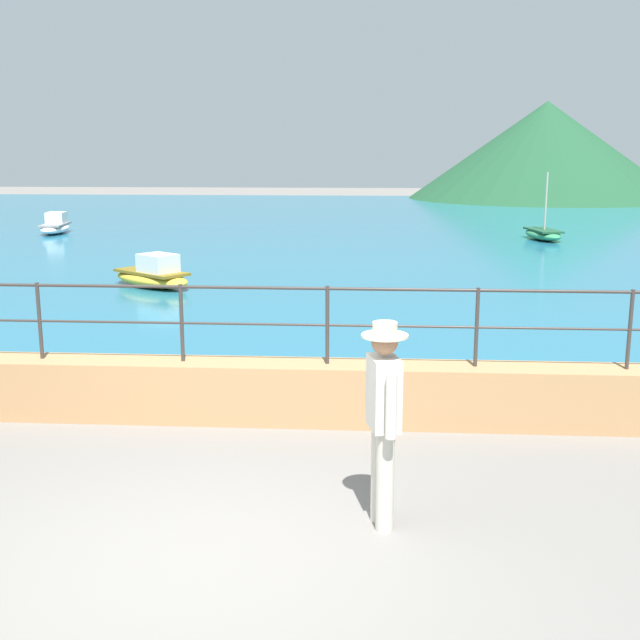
# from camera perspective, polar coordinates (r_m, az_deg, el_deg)

# --- Properties ---
(ground_plane) EXTENTS (120.00, 120.00, 0.00)m
(ground_plane) POSITION_cam_1_polar(r_m,az_deg,el_deg) (6.48, -8.98, -16.54)
(ground_plane) COLOR slate
(promenade_wall) EXTENTS (20.00, 0.56, 0.70)m
(promenade_wall) POSITION_cam_1_polar(r_m,az_deg,el_deg) (9.25, -4.68, -5.14)
(promenade_wall) COLOR tan
(promenade_wall) RESTS_ON ground
(railing) EXTENTS (18.44, 0.04, 0.90)m
(railing) POSITION_cam_1_polar(r_m,az_deg,el_deg) (9.01, -4.78, 0.76)
(railing) COLOR #383330
(railing) RESTS_ON promenade_wall
(lake_water) EXTENTS (64.00, 44.32, 0.06)m
(lake_water) POSITION_cam_1_polar(r_m,az_deg,el_deg) (31.55, 1.45, 6.61)
(lake_water) COLOR #236B89
(lake_water) RESTS_ON ground
(hill_main) EXTENTS (16.96, 16.96, 6.00)m
(hill_main) POSITION_cam_1_polar(r_m,az_deg,el_deg) (52.35, 15.89, 11.63)
(hill_main) COLOR #1E4C2D
(hill_main) RESTS_ON ground
(person_walking) EXTENTS (0.38, 0.56, 1.75)m
(person_walking) POSITION_cam_1_polar(r_m,az_deg,el_deg) (6.54, 4.58, -6.78)
(person_walking) COLOR beige
(person_walking) RESTS_ON ground
(boat_0) EXTENTS (1.18, 2.39, 0.76)m
(boat_0) POSITION_cam_1_polar(r_m,az_deg,el_deg) (30.97, -18.50, 6.43)
(boat_0) COLOR white
(boat_0) RESTS_ON lake_water
(boat_1) EXTENTS (1.28, 2.42, 2.28)m
(boat_1) POSITION_cam_1_polar(r_m,az_deg,el_deg) (28.29, 15.75, 5.99)
(boat_1) COLOR #338C59
(boat_1) RESTS_ON lake_water
(boat_2) EXTENTS (2.38, 2.11, 0.76)m
(boat_2) POSITION_cam_1_polar(r_m,az_deg,el_deg) (18.22, -11.93, 3.18)
(boat_2) COLOR gold
(boat_2) RESTS_ON lake_water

